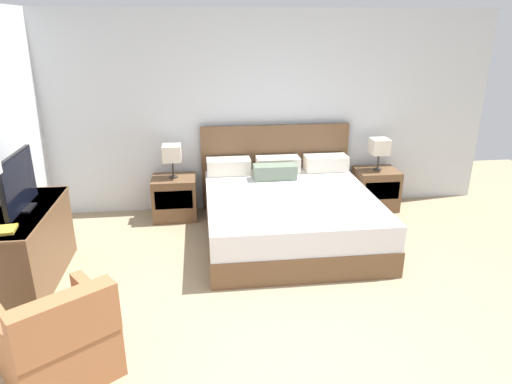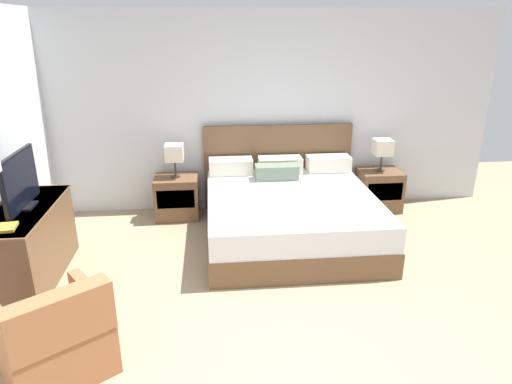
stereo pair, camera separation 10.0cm
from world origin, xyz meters
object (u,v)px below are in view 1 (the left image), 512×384
nightstand_right (376,189)px  armchair_by_window (59,342)px  bed (288,212)px  nightstand_left (175,197)px  dresser (29,246)px  table_lamp_right (379,147)px  table_lamp_left (172,154)px  tv (19,183)px

nightstand_right → armchair_by_window: bearing=-140.2°
bed → nightstand_right: bed is taller
nightstand_left → dresser: 1.95m
nightstand_right → table_lamp_right: table_lamp_right is taller
bed → armchair_by_window: (-2.02, -2.08, -0.02)m
nightstand_left → armchair_by_window: 2.89m
nightstand_right → table_lamp_right: size_ratio=1.29×
nightstand_right → armchair_by_window: size_ratio=0.57×
nightstand_left → table_lamp_left: bearing=90.0°
table_lamp_right → armchair_by_window: bearing=-140.2°
nightstand_left → nightstand_right: 2.69m
nightstand_left → armchair_by_window: armchair_by_window is taller
bed → nightstand_left: 1.53m
nightstand_right → table_lamp_left: (-2.69, 0.00, 0.58)m
tv → table_lamp_left: bearing=47.0°
bed → tv: 2.82m
dresser → tv: size_ratio=1.77×
bed → dresser: (-2.65, -0.71, 0.08)m
nightstand_left → nightstand_right: bearing=0.0°
nightstand_left → nightstand_right: (2.69, 0.00, 0.00)m
nightstand_left → dresser: size_ratio=0.41×
nightstand_left → tv: size_ratio=0.73×
nightstand_left → table_lamp_left: (0.00, 0.00, 0.58)m
armchair_by_window → nightstand_left: bearing=76.5°
armchair_by_window → nightstand_right: bearing=39.8°
nightstand_right → table_lamp_left: table_lamp_left is taller
dresser → armchair_by_window: bearing=-65.2°
tv → bed: bearing=14.3°
table_lamp_left → table_lamp_right: (2.69, 0.00, 0.00)m
dresser → tv: 0.62m
bed → tv: bearing=-165.7°
table_lamp_left → table_lamp_right: size_ratio=1.00×
table_lamp_right → dresser: table_lamp_right is taller
table_lamp_right → tv: bearing=-160.7°
table_lamp_left → tv: (-1.31, -1.40, 0.15)m
tv → table_lamp_right: bearing=19.3°
nightstand_left → table_lamp_right: (2.69, 0.00, 0.58)m
bed → nightstand_right: (1.35, 0.72, -0.04)m
nightstand_left → table_lamp_left: 0.58m
nightstand_right → armchair_by_window: armchair_by_window is taller
nightstand_right → table_lamp_left: size_ratio=1.29×
bed → nightstand_right: bearing=28.3°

